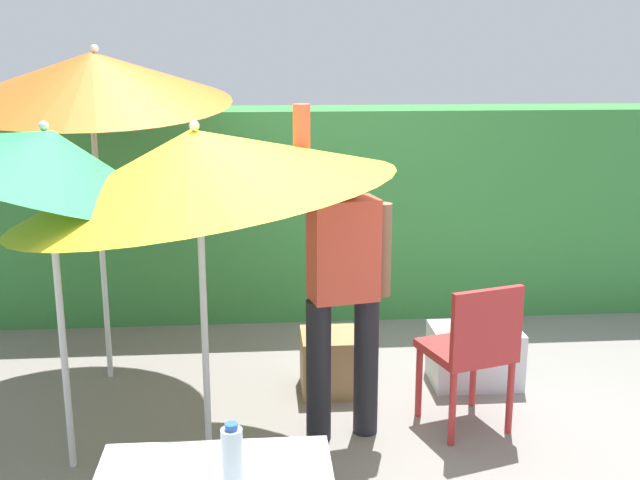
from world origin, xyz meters
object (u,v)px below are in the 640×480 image
Objects in this scene: umbrella_yellow at (197,164)px; crate_cardboard at (331,362)px; cooler_box at (474,355)px; umbrella_rainbow at (47,157)px; chair_plastic at (473,347)px; umbrella_orange at (93,77)px; person_vendor at (343,279)px; bottle_water at (232,460)px.

crate_cardboard is (0.74, 0.83, -1.42)m from umbrella_yellow.
umbrella_rainbow is at bearing -161.14° from cooler_box.
umbrella_orange is at bearing 157.01° from chair_plastic.
umbrella_yellow is at bearing -171.23° from chair_plastic.
umbrella_orange is 3.01m from cooler_box.
umbrella_orange is 1.41m from umbrella_yellow.
umbrella_yellow is at bearing -163.30° from person_vendor.
umbrella_orange is 1.16× the size of umbrella_yellow.
crate_cardboard is at bearing 141.21° from chair_plastic.
person_vendor is 1.85m from bottle_water.
cooler_box is at bearing 27.13° from umbrella_yellow.
crate_cardboard is (-0.75, 0.60, -0.32)m from chair_plastic.
umbrella_yellow is at bearing -131.56° from crate_cardboard.
person_vendor is at bearing 7.06° from umbrella_rainbow.
crate_cardboard is (1.44, -0.33, -1.79)m from umbrella_orange.
person_vendor is (0.75, 0.22, -0.67)m from umbrella_yellow.
cooler_box is at bearing 58.19° from bottle_water.
umbrella_orange reaches higher than chair_plastic.
bottle_water is at bearing -107.24° from person_vendor.
umbrella_rainbow is 1.17m from umbrella_orange.
umbrella_orange is at bearing 147.18° from person_vendor.
chair_plastic reaches higher than crate_cardboard.
bottle_water reaches higher than cooler_box.
cooler_box is (0.21, 0.64, -0.32)m from chair_plastic.
umbrella_rainbow is 2.21m from crate_cardboard.
umbrella_rainbow is 2.49m from chair_plastic.
person_vendor is at bearing 72.76° from bottle_water.
person_vendor is at bearing -89.21° from crate_cardboard.
chair_plastic is 1.56× the size of cooler_box.
umbrella_yellow is 1.72m from bottle_water.
umbrella_orange is at bearing 173.06° from cooler_box.
umbrella_yellow is at bearing -58.71° from umbrella_orange.
cooler_box is (2.42, 0.83, -1.45)m from umbrella_rainbow.
person_vendor reaches higher than bottle_water.
umbrella_yellow is 1.04× the size of person_vendor.
crate_cardboard is at bearing 28.40° from umbrella_rainbow.
bottle_water is (-0.55, -1.77, -0.05)m from person_vendor.
umbrella_rainbow is at bearing -172.94° from person_vendor.
crate_cardboard is 1.62× the size of bottle_water.
bottle_water is at bearing -126.04° from chair_plastic.
umbrella_orange is at bearing 89.01° from umbrella_rainbow.
crate_cardboard is at bearing -177.88° from cooler_box.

